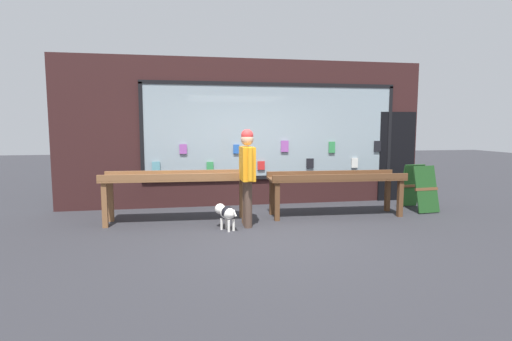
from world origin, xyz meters
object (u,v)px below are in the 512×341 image
(display_table_right, at_px, (336,181))
(person_browsing, at_px, (247,170))
(small_dog, at_px, (226,213))
(display_table_left, at_px, (177,182))
(sandwich_board_sign, at_px, (418,187))

(display_table_right, xyz_separation_m, person_browsing, (-1.85, -0.55, 0.31))
(person_browsing, xyz_separation_m, small_dog, (-0.39, -0.16, -0.71))
(person_browsing, relative_size, small_dog, 3.54)
(display_table_left, bearing_deg, person_browsing, -24.09)
(display_table_right, distance_m, small_dog, 2.39)
(small_dog, bearing_deg, person_browsing, -99.59)
(person_browsing, bearing_deg, small_dog, 111.03)
(display_table_right, bearing_deg, sandwich_board_sign, 5.85)
(sandwich_board_sign, bearing_deg, display_table_right, -179.06)
(sandwich_board_sign, bearing_deg, person_browsing, -173.73)
(display_table_left, relative_size, sandwich_board_sign, 2.83)
(display_table_left, xyz_separation_m, small_dog, (0.83, -0.71, -0.45))
(person_browsing, bearing_deg, display_table_left, 64.94)
(small_dog, bearing_deg, display_table_right, -104.10)
(person_browsing, bearing_deg, display_table_right, -74.48)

